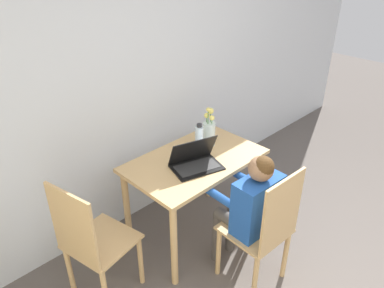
# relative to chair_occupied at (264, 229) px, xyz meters

# --- Properties ---
(wall_back) EXTENTS (6.40, 0.05, 2.50)m
(wall_back) POSITION_rel_chair_occupied_xyz_m (0.07, 1.27, 0.76)
(wall_back) COLOR silver
(wall_back) RESTS_ON ground_plane
(dining_table) EXTENTS (1.04, 0.64, 0.74)m
(dining_table) POSITION_rel_chair_occupied_xyz_m (0.03, 0.68, 0.14)
(dining_table) COLOR tan
(dining_table) RESTS_ON ground_plane
(chair_occupied) EXTENTS (0.42, 0.42, 0.96)m
(chair_occupied) POSITION_rel_chair_occupied_xyz_m (0.00, 0.00, 0.00)
(chair_occupied) COLOR tan
(chair_occupied) RESTS_ON ground_plane
(chair_spare) EXTENTS (0.47, 0.47, 0.96)m
(chair_spare) POSITION_rel_chair_occupied_xyz_m (-0.89, 0.70, 0.00)
(chair_spare) COLOR tan
(chair_spare) RESTS_ON ground_plane
(person_seated) EXTENTS (0.37, 0.44, 1.03)m
(person_seated) POSITION_rel_chair_occupied_xyz_m (0.01, 0.12, 0.15)
(person_seated) COLOR #1E4C9E
(person_seated) RESTS_ON ground_plane
(laptop) EXTENTS (0.41, 0.33, 0.22)m
(laptop) POSITION_rel_chair_occupied_xyz_m (-0.05, 0.61, 0.30)
(laptop) COLOR black
(laptop) RESTS_ON dining_table
(flower_vase) EXTENTS (0.10, 0.10, 0.34)m
(flower_vase) POSITION_rel_chair_occupied_xyz_m (0.26, 0.76, 0.37)
(flower_vase) COLOR silver
(flower_vase) RESTS_ON dining_table
(water_bottle) EXTENTS (0.06, 0.06, 0.25)m
(water_bottle) POSITION_rel_chair_occupied_xyz_m (0.11, 0.72, 0.37)
(water_bottle) COLOR silver
(water_bottle) RESTS_ON dining_table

